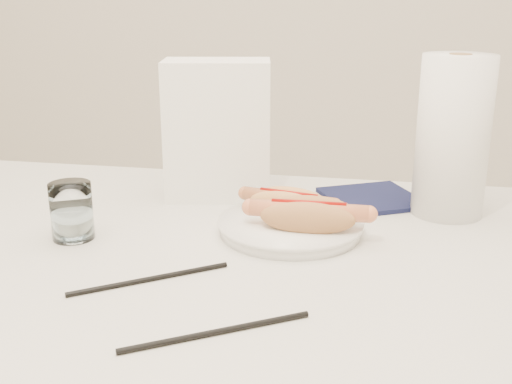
% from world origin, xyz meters
% --- Properties ---
extents(table, '(1.20, 0.80, 0.75)m').
position_xyz_m(table, '(0.00, 0.00, 0.69)').
color(table, silver).
rests_on(table, ground).
extents(plate, '(0.25, 0.25, 0.02)m').
position_xyz_m(plate, '(0.10, 0.09, 0.76)').
color(plate, white).
rests_on(plate, table).
extents(hotdog_left, '(0.15, 0.08, 0.04)m').
position_xyz_m(hotdog_left, '(0.09, 0.12, 0.79)').
color(hotdog_left, '#E8A35C').
rests_on(hotdog_left, plate).
extents(hotdog_right, '(0.18, 0.07, 0.05)m').
position_xyz_m(hotdog_right, '(0.13, 0.06, 0.79)').
color(hotdog_right, '#BF814A').
rests_on(hotdog_right, plate).
extents(water_glass, '(0.06, 0.06, 0.09)m').
position_xyz_m(water_glass, '(-0.22, 0.01, 0.79)').
color(water_glass, silver).
rests_on(water_glass, table).
extents(chopstick_near, '(0.18, 0.13, 0.01)m').
position_xyz_m(chopstick_near, '(-0.06, -0.11, 0.75)').
color(chopstick_near, black).
rests_on(chopstick_near, table).
extents(chopstick_far, '(0.19, 0.12, 0.01)m').
position_xyz_m(chopstick_far, '(0.06, -0.22, 0.75)').
color(chopstick_far, black).
rests_on(chopstick_far, table).
extents(napkin_box, '(0.20, 0.13, 0.24)m').
position_xyz_m(napkin_box, '(-0.06, 0.25, 0.87)').
color(napkin_box, white).
rests_on(napkin_box, table).
extents(navy_napkin, '(0.21, 0.21, 0.01)m').
position_xyz_m(navy_napkin, '(0.22, 0.27, 0.75)').
color(navy_napkin, '#101435').
rests_on(navy_napkin, table).
extents(paper_towel_roll, '(0.13, 0.13, 0.26)m').
position_xyz_m(paper_towel_roll, '(0.34, 0.23, 0.88)').
color(paper_towel_roll, white).
rests_on(paper_towel_roll, table).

